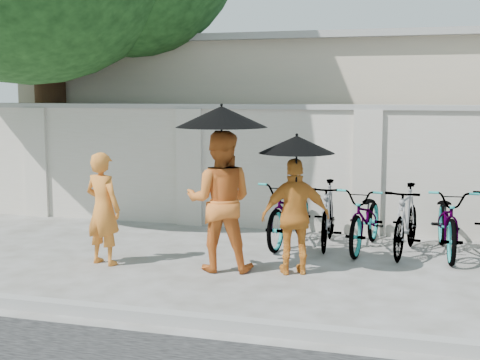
# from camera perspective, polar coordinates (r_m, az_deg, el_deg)

# --- Properties ---
(ground) EXTENTS (80.00, 80.00, 0.00)m
(ground) POSITION_cam_1_polar(r_m,az_deg,el_deg) (8.49, -5.20, -8.06)
(ground) COLOR #A7A7A7
(kerb) EXTENTS (40.00, 0.16, 0.12)m
(kerb) POSITION_cam_1_polar(r_m,az_deg,el_deg) (6.99, -10.44, -11.07)
(kerb) COLOR gray
(kerb) RESTS_ON ground
(compound_wall) EXTENTS (20.00, 0.30, 2.00)m
(compound_wall) POSITION_cam_1_polar(r_m,az_deg,el_deg) (11.06, 5.72, 0.84)
(compound_wall) COLOR beige
(compound_wall) RESTS_ON ground
(building_behind) EXTENTS (14.00, 6.00, 3.20)m
(building_behind) POSITION_cam_1_polar(r_m,az_deg,el_deg) (14.65, 12.40, 4.67)
(building_behind) COLOR #B3A690
(building_behind) RESTS_ON ground
(monk_left) EXTENTS (0.62, 0.49, 1.50)m
(monk_left) POSITION_cam_1_polar(r_m,az_deg,el_deg) (9.01, -11.62, -2.40)
(monk_left) COLOR orange
(monk_left) RESTS_ON ground
(monk_center) EXTENTS (0.99, 0.83, 1.80)m
(monk_center) POSITION_cam_1_polar(r_m,az_deg,el_deg) (8.51, -1.72, -1.80)
(monk_center) COLOR orange
(monk_center) RESTS_ON ground
(parasol_center) EXTENTS (1.15, 1.15, 1.09)m
(parasol_center) POSITION_cam_1_polar(r_m,az_deg,el_deg) (8.31, -1.59, 5.43)
(parasol_center) COLOR black
(parasol_center) RESTS_ON ground
(monk_right) EXTENTS (0.93, 0.65, 1.46)m
(monk_right) POSITION_cam_1_polar(r_m,az_deg,el_deg) (8.38, 4.77, -3.13)
(monk_right) COLOR orange
(monk_right) RESTS_ON ground
(parasol_right) EXTENTS (0.94, 0.94, 0.92)m
(parasol_right) POSITION_cam_1_polar(r_m,az_deg,el_deg) (8.18, 4.86, 3.04)
(parasol_right) COLOR black
(parasol_right) RESTS_ON ground
(bike_0) EXTENTS (0.84, 1.92, 0.98)m
(bike_0) POSITION_cam_1_polar(r_m,az_deg,el_deg) (10.07, 4.30, -2.73)
(bike_0) COLOR #97979E
(bike_0) RESTS_ON ground
(bike_1) EXTENTS (0.57, 1.65, 0.97)m
(bike_1) POSITION_cam_1_polar(r_m,az_deg,el_deg) (9.96, 7.49, -2.90)
(bike_1) COLOR #97979E
(bike_1) RESTS_ON ground
(bike_2) EXTENTS (0.81, 1.85, 0.95)m
(bike_2) POSITION_cam_1_polar(r_m,az_deg,el_deg) (9.84, 10.71, -3.19)
(bike_2) COLOR #97979E
(bike_2) RESTS_ON ground
(bike_3) EXTENTS (0.68, 1.69, 0.99)m
(bike_3) POSITION_cam_1_polar(r_m,az_deg,el_deg) (9.66, 13.98, -3.34)
(bike_3) COLOR #97979E
(bike_3) RESTS_ON ground
(bike_4) EXTENTS (0.82, 1.91, 0.97)m
(bike_4) POSITION_cam_1_polar(r_m,az_deg,el_deg) (9.81, 17.34, -3.34)
(bike_4) COLOR #97979E
(bike_4) RESTS_ON ground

